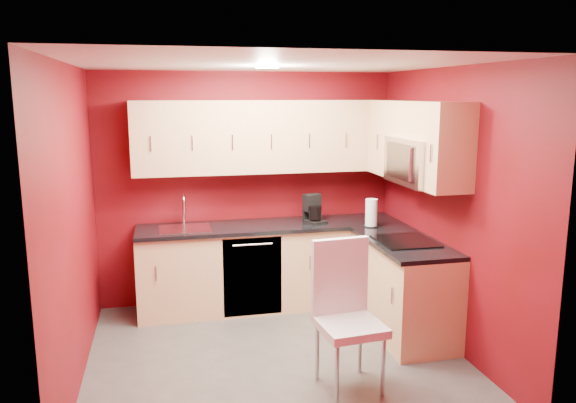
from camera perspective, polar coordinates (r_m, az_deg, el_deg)
name	(u,v)px	position (r m, az deg, el deg)	size (l,w,h in m)	color
floor	(276,356)	(5.11, -1.27, -15.42)	(3.20, 3.20, 0.00)	#4D4A47
ceiling	(274,63)	(4.59, -1.41, 13.84)	(3.20, 3.20, 0.00)	white
wall_back	(247,188)	(6.14, -4.14, 1.35)	(3.20, 3.20, 0.00)	maroon
wall_front	(327,271)	(3.29, 3.95, -7.07)	(3.20, 3.20, 0.00)	maroon
wall_left	(73,227)	(4.65, -21.05, -2.43)	(3.00, 3.00, 0.00)	maroon
wall_right	(449,209)	(5.24, 16.06, -0.69)	(3.00, 3.00, 0.00)	maroon
base_cabinets_back	(271,267)	(6.08, -1.73, -6.64)	(2.80, 0.60, 0.87)	tan
base_cabinets_right	(403,288)	(5.54, 11.61, -8.62)	(0.60, 1.30, 0.87)	tan
countertop_back	(271,226)	(5.94, -1.72, -2.49)	(2.80, 0.63, 0.04)	black
countertop_right	(404,243)	(5.39, 11.71, -4.12)	(0.63, 1.27, 0.04)	black
upper_cabinets_back	(268,136)	(5.94, -2.04, 6.63)	(2.80, 0.35, 0.75)	tan
upper_cabinets_right	(413,134)	(5.47, 12.56, 6.68)	(0.35, 1.55, 0.75)	tan
microwave	(420,161)	(5.26, 13.27, 4.00)	(0.42, 0.76, 0.42)	silver
cooktop	(405,241)	(5.35, 11.83, -3.96)	(0.50, 0.55, 0.01)	black
sink	(185,225)	(5.85, -10.45, -2.35)	(0.52, 0.42, 0.35)	silver
dishwasher_front	(253,277)	(5.76, -3.62, -7.64)	(0.60, 0.02, 0.82)	black
downlight	(267,67)	(4.88, -2.13, 13.48)	(0.20, 0.20, 0.01)	white
coffee_maker	(315,209)	(5.97, 2.78, -0.76)	(0.18, 0.24, 0.30)	black
napkin_holder	(315,216)	(5.99, 2.76, -1.51)	(0.13, 0.13, 0.14)	black
paper_towel	(371,213)	(5.86, 8.47, -1.15)	(0.16, 0.16, 0.29)	silver
dining_chair	(350,318)	(4.41, 6.34, -11.69)	(0.47, 0.49, 1.15)	silver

